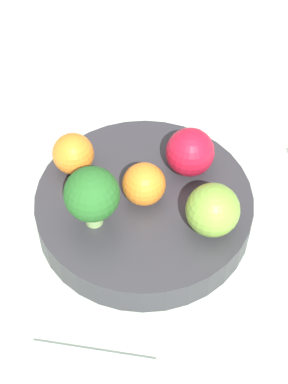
# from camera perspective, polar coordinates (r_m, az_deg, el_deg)

# --- Properties ---
(ground_plane) EXTENTS (6.00, 6.00, 0.00)m
(ground_plane) POSITION_cam_1_polar(r_m,az_deg,el_deg) (0.74, -0.00, -3.30)
(ground_plane) COLOR gray
(table_surface) EXTENTS (1.20, 1.20, 0.02)m
(table_surface) POSITION_cam_1_polar(r_m,az_deg,el_deg) (0.73, -0.00, -2.84)
(table_surface) COLOR #B2C6B2
(table_surface) RESTS_ON ground_plane
(bowl) EXTENTS (0.24, 0.24, 0.04)m
(bowl) POSITION_cam_1_polar(r_m,az_deg,el_deg) (0.71, -0.00, -1.46)
(bowl) COLOR #2D2D33
(bowl) RESTS_ON table_surface
(broccoli) EXTENTS (0.06, 0.06, 0.07)m
(broccoli) POSITION_cam_1_polar(r_m,az_deg,el_deg) (0.64, -4.66, -0.28)
(broccoli) COLOR #8CB76B
(broccoli) RESTS_ON bowl
(apple_red) EXTENTS (0.06, 0.06, 0.06)m
(apple_red) POSITION_cam_1_polar(r_m,az_deg,el_deg) (0.65, 6.13, -1.60)
(apple_red) COLOR olive
(apple_red) RESTS_ON bowl
(apple_green) EXTENTS (0.05, 0.05, 0.05)m
(apple_green) POSITION_cam_1_polar(r_m,az_deg,el_deg) (0.70, 4.12, 3.56)
(apple_green) COLOR #B7142D
(apple_green) RESTS_ON bowl
(orange_front) EXTENTS (0.05, 0.05, 0.05)m
(orange_front) POSITION_cam_1_polar(r_m,az_deg,el_deg) (0.68, -0.22, 1.13)
(orange_front) COLOR orange
(orange_front) RESTS_ON bowl
(orange_back) EXTENTS (0.05, 0.05, 0.05)m
(orange_back) POSITION_cam_1_polar(r_m,az_deg,el_deg) (0.71, -6.31, 3.40)
(orange_back) COLOR orange
(orange_back) RESTS_ON bowl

